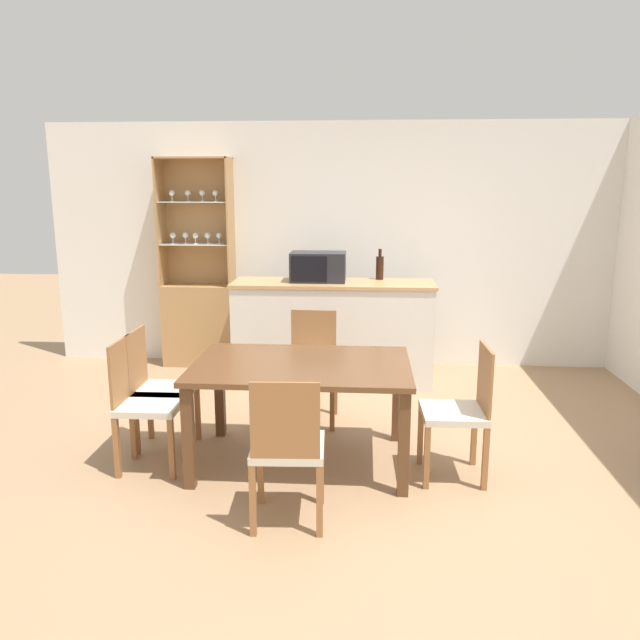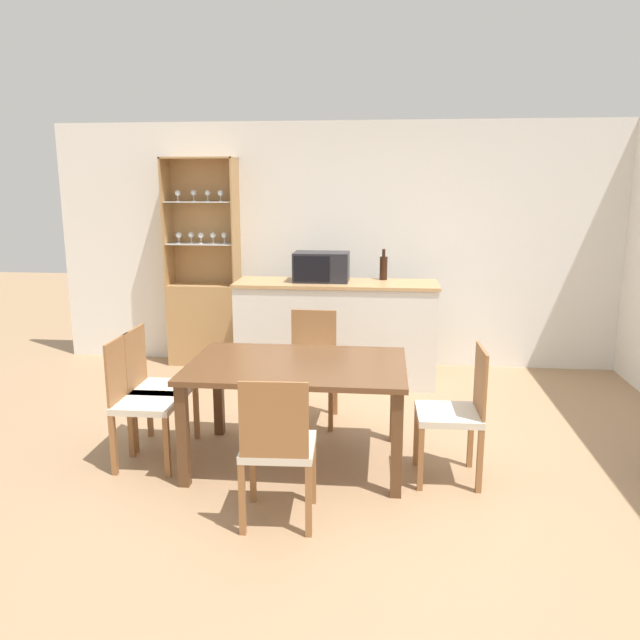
# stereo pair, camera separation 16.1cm
# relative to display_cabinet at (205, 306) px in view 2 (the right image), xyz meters

# --- Properties ---
(ground_plane) EXTENTS (18.00, 18.00, 0.00)m
(ground_plane) POSITION_rel_display_cabinet_xyz_m (1.79, -2.45, -0.63)
(ground_plane) COLOR #A37F5B
(wall_back) EXTENTS (6.80, 0.06, 2.55)m
(wall_back) POSITION_rel_display_cabinet_xyz_m (1.79, 0.18, 0.64)
(wall_back) COLOR white
(wall_back) RESTS_ON ground_plane
(kitchen_counter) EXTENTS (1.94, 0.59, 1.00)m
(kitchen_counter) POSITION_rel_display_cabinet_xyz_m (1.46, -0.52, -0.13)
(kitchen_counter) COLOR silver
(kitchen_counter) RESTS_ON ground_plane
(display_cabinet) EXTENTS (0.75, 0.33, 2.18)m
(display_cabinet) POSITION_rel_display_cabinet_xyz_m (0.00, 0.00, 0.00)
(display_cabinet) COLOR tan
(display_cabinet) RESTS_ON ground_plane
(dining_table) EXTENTS (1.48, 0.99, 0.72)m
(dining_table) POSITION_rel_display_cabinet_xyz_m (1.34, -2.38, -0.00)
(dining_table) COLOR brown
(dining_table) RESTS_ON ground_plane
(dining_chair_side_left_near) EXTENTS (0.41, 0.41, 0.90)m
(dining_chair_side_left_near) POSITION_rel_display_cabinet_xyz_m (0.29, -2.53, -0.17)
(dining_chair_side_left_near) COLOR beige
(dining_chair_side_left_near) RESTS_ON ground_plane
(dining_chair_head_near) EXTENTS (0.43, 0.43, 0.90)m
(dining_chair_head_near) POSITION_rel_display_cabinet_xyz_m (1.35, -3.19, -0.17)
(dining_chair_head_near) COLOR beige
(dining_chair_head_near) RESTS_ON ground_plane
(dining_chair_side_left_far) EXTENTS (0.41, 0.41, 0.90)m
(dining_chair_side_left_far) POSITION_rel_display_cabinet_xyz_m (0.29, -2.23, -0.17)
(dining_chair_side_left_far) COLOR beige
(dining_chair_side_left_far) RESTS_ON ground_plane
(dining_chair_head_far) EXTENTS (0.42, 0.42, 0.90)m
(dining_chair_head_far) POSITION_rel_display_cabinet_xyz_m (1.34, -1.57, -0.17)
(dining_chair_head_far) COLOR beige
(dining_chair_head_far) RESTS_ON ground_plane
(dining_chair_side_right_near) EXTENTS (0.42, 0.42, 0.90)m
(dining_chair_side_right_near) POSITION_rel_display_cabinet_xyz_m (2.40, -2.53, -0.17)
(dining_chair_side_right_near) COLOR beige
(dining_chair_side_right_near) RESTS_ON ground_plane
(microwave) EXTENTS (0.53, 0.35, 0.28)m
(microwave) POSITION_rel_display_cabinet_xyz_m (1.31, -0.49, 0.51)
(microwave) COLOR #232328
(microwave) RESTS_ON kitchen_counter
(wine_bottle) EXTENTS (0.08, 0.08, 0.30)m
(wine_bottle) POSITION_rel_display_cabinet_xyz_m (1.91, -0.33, 0.49)
(wine_bottle) COLOR black
(wine_bottle) RESTS_ON kitchen_counter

